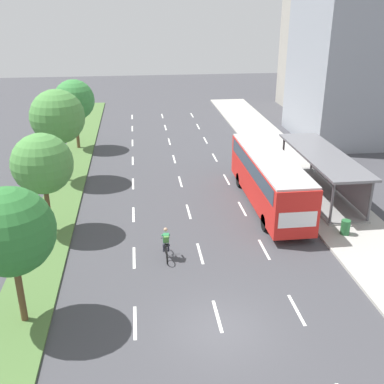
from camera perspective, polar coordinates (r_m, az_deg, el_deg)
name	(u,v)px	position (r m, az deg, el deg)	size (l,w,h in m)	color
ground_plane	(221,330)	(19.64, 3.64, -16.69)	(140.00, 140.00, 0.00)	#424247
median_strip	(71,171)	(37.39, -14.74, 2.56)	(2.60, 52.00, 0.12)	#4C7038
sidewalk_right	(287,162)	(39.00, 11.73, 3.70)	(4.50, 52.00, 0.15)	#ADAAA3
lane_divider_left	(133,184)	(34.01, -7.34, 1.03)	(0.14, 44.53, 0.01)	white
lane_divider_center	(180,182)	(34.14, -1.46, 1.30)	(0.14, 44.53, 0.01)	white
lane_divider_right	(227,180)	(34.63, 4.32, 1.56)	(0.14, 44.53, 0.01)	white
bus_shelter	(325,170)	(32.40, 16.23, 2.69)	(2.90, 10.26, 2.86)	gray
bus	(269,176)	(29.87, 9.54, 2.02)	(2.54, 11.29, 3.37)	red
cyclist	(166,245)	(23.90, -3.24, -6.54)	(0.46, 1.82, 1.71)	black
median_tree_nearest	(10,232)	(19.02, -21.67, -4.60)	(3.51, 3.51, 5.89)	brown
median_tree_second	(42,164)	(26.47, -18.10, 3.32)	(3.38, 3.38, 5.76)	brown
median_tree_third	(57,117)	(34.10, -16.37, 8.94)	(3.85, 3.85, 6.69)	brown
median_tree_fourth	(74,100)	(42.09, -14.43, 10.98)	(3.54, 3.54, 6.08)	brown
trash_bin	(345,227)	(27.49, 18.51, -4.17)	(0.52, 0.52, 0.85)	#286B38
building_mid_right	(341,37)	(57.02, 18.01, 17.83)	(9.60, 14.71, 17.30)	#A39E93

